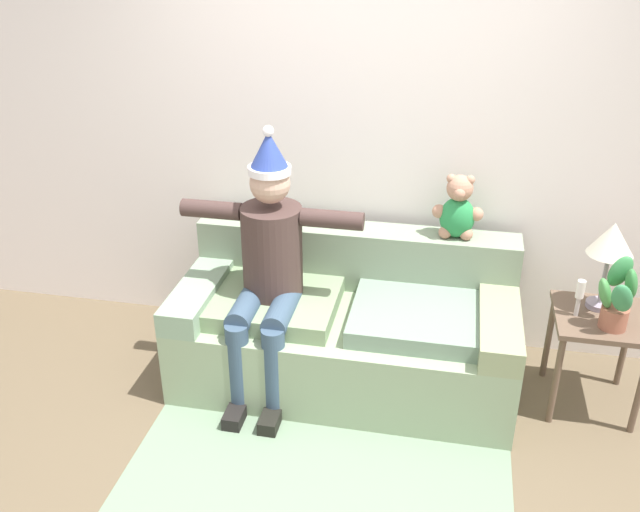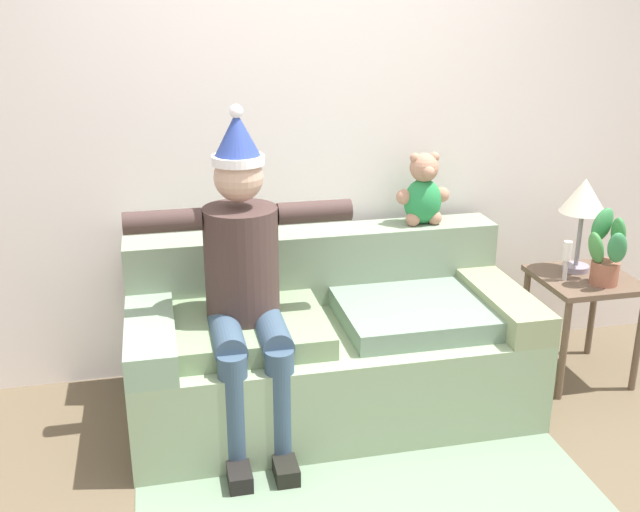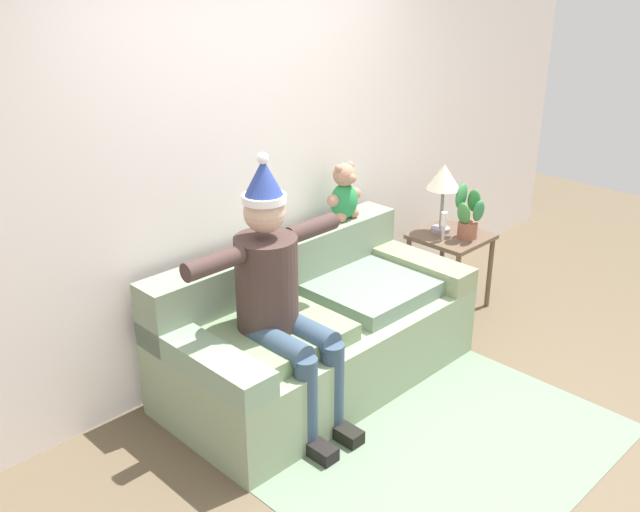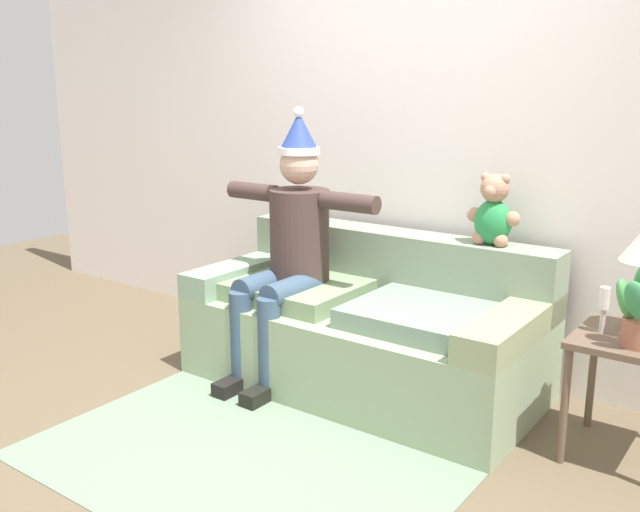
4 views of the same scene
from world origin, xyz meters
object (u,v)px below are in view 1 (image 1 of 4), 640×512
object	(u,v)px
person_seated	(268,264)
candle_tall	(580,294)
teddy_bear	(458,210)
couch	(347,326)
side_table	(598,331)
table_lamp	(612,243)
potted_plant	(618,298)

from	to	relation	value
person_seated	candle_tall	xyz separation A→B (m)	(1.67, 0.13, -0.07)
person_seated	teddy_bear	bearing A→B (deg)	24.82
couch	candle_tall	world-z (taller)	couch
person_seated	side_table	size ratio (longest dim) A/B	2.68
side_table	candle_tall	xyz separation A→B (m)	(-0.14, -0.02, 0.23)
table_lamp	teddy_bear	bearing A→B (deg)	165.19
person_seated	table_lamp	xyz separation A→B (m)	(1.80, 0.25, 0.18)
teddy_bear	table_lamp	bearing A→B (deg)	-14.81
teddy_bear	side_table	distance (m)	1.01
side_table	table_lamp	xyz separation A→B (m)	(-0.00, 0.10, 0.48)
potted_plant	candle_tall	world-z (taller)	potted_plant
table_lamp	candle_tall	size ratio (longest dim) A/B	2.39
side_table	candle_tall	world-z (taller)	candle_tall
person_seated	teddy_bear	size ratio (longest dim) A/B	4.02
person_seated	side_table	distance (m)	1.84
person_seated	teddy_bear	world-z (taller)	person_seated
teddy_bear	candle_tall	bearing A→B (deg)	-26.23
person_seated	table_lamp	world-z (taller)	person_seated
potted_plant	person_seated	bearing A→B (deg)	-178.64
teddy_bear	candle_tall	world-z (taller)	teddy_bear
table_lamp	potted_plant	distance (m)	0.30
potted_plant	candle_tall	distance (m)	0.19
table_lamp	potted_plant	world-z (taller)	table_lamp
teddy_bear	table_lamp	xyz separation A→B (m)	(0.80, -0.21, -0.03)
couch	table_lamp	distance (m)	1.52
side_table	table_lamp	world-z (taller)	table_lamp
table_lamp	candle_tall	world-z (taller)	table_lamp
candle_tall	table_lamp	bearing A→B (deg)	41.59
person_seated	teddy_bear	distance (m)	1.12
side_table	potted_plant	size ratio (longest dim) A/B	1.44
table_lamp	potted_plant	xyz separation A→B (m)	(0.03, -0.21, -0.21)
couch	side_table	distance (m)	1.39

